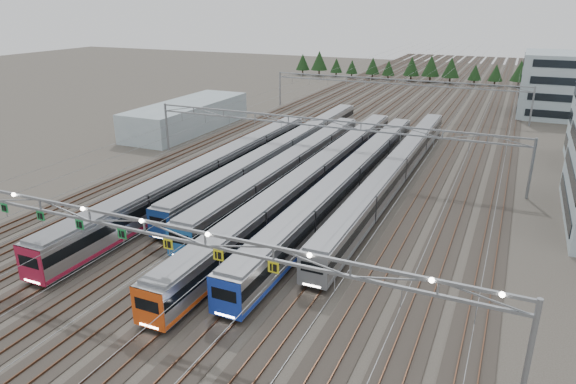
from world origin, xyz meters
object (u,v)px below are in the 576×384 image
at_px(train_d, 314,177).
at_px(train_e, 348,180).
at_px(depot_bldg_north, 576,86).
at_px(train_c, 290,168).
at_px(train_f, 396,169).
at_px(west_shed, 188,116).
at_px(train_a, 209,172).
at_px(gantry_near, 143,230).
at_px(train_b, 284,151).
at_px(gantry_mid, 323,129).
at_px(gantry_far, 395,86).

distance_m(train_d, train_e, 4.55).
bearing_deg(depot_bldg_north, train_e, -113.64).
bearing_deg(train_e, train_c, 170.25).
bearing_deg(depot_bldg_north, train_d, -116.53).
bearing_deg(train_f, west_shed, 161.09).
distance_m(train_a, gantry_near, 29.29).
distance_m(train_c, train_e, 9.13).
bearing_deg(train_b, gantry_mid, -8.44).
bearing_deg(train_f, gantry_far, 103.67).
xyz_separation_m(train_c, train_d, (4.50, -2.25, -0.04)).
bearing_deg(gantry_near, train_c, 93.81).
height_order(train_a, gantry_mid, gantry_mid).
xyz_separation_m(train_b, train_d, (9.00, -10.30, 0.06)).
bearing_deg(train_e, gantry_far, 97.18).
height_order(gantry_far, depot_bldg_north, depot_bldg_north).
xyz_separation_m(gantry_near, gantry_mid, (0.05, 40.12, -0.70)).
xyz_separation_m(train_f, west_shed, (-44.92, 15.39, 0.57)).
bearing_deg(west_shed, gantry_mid, -22.78).
xyz_separation_m(train_c, gantry_near, (2.20, -33.07, 4.87)).
relative_size(train_e, train_f, 0.99).
xyz_separation_m(train_a, train_e, (18.00, 4.89, -0.08)).
relative_size(train_b, gantry_far, 1.11).
bearing_deg(train_c, train_e, -9.75).
distance_m(train_c, west_shed, 37.90).
relative_size(train_c, train_d, 0.76).
xyz_separation_m(train_d, gantry_near, (-2.30, -30.82, 4.91)).
bearing_deg(train_b, train_f, -7.12).
bearing_deg(depot_bldg_north, train_c, -120.31).
relative_size(train_f, gantry_near, 1.12).
bearing_deg(depot_bldg_north, train_f, -112.60).
xyz_separation_m(gantry_near, gantry_far, (0.05, 85.12, -0.70)).
xyz_separation_m(train_b, train_f, (18.00, -2.25, -0.04)).
relative_size(train_a, west_shed, 1.91).
distance_m(train_a, train_b, 15.17).
bearing_deg(train_c, gantry_near, -86.19).
height_order(train_d, gantry_near, gantry_near).
bearing_deg(train_c, west_shed, 146.00).
height_order(train_e, train_f, train_e).
relative_size(train_c, gantry_near, 0.92).
distance_m(train_a, train_d, 14.13).
distance_m(train_a, depot_bldg_north, 86.66).
relative_size(train_c, depot_bldg_north, 2.35).
height_order(train_b, train_e, train_e).
height_order(train_c, train_d, train_c).
xyz_separation_m(train_b, gantry_far, (6.75, 44.00, 4.26)).
bearing_deg(train_b, gantry_far, 81.28).
distance_m(gantry_far, west_shed, 45.82).
xyz_separation_m(train_b, west_shed, (-26.92, 13.14, 0.53)).
distance_m(train_c, train_f, 14.70).
relative_size(train_e, depot_bldg_north, 2.83).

